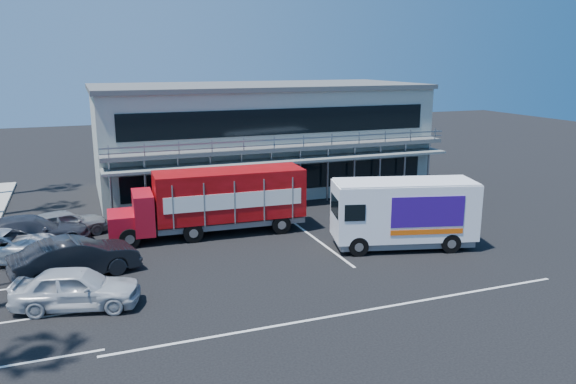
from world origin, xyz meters
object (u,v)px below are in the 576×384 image
object	(u,v)px
white_van	(404,212)
red_truck	(217,200)
parked_car_b	(76,258)
parked_car_a	(76,288)

from	to	relation	value
white_van	red_truck	bearing A→B (deg)	160.96
red_truck	parked_car_b	bearing A→B (deg)	-148.80
red_truck	parked_car_a	distance (m)	9.99
parked_car_a	parked_car_b	world-z (taller)	parked_car_b
parked_car_a	red_truck	bearing A→B (deg)	-30.07
white_van	parked_car_b	bearing A→B (deg)	-170.93
red_truck	parked_car_b	world-z (taller)	red_truck
red_truck	parked_car_a	size ratio (longest dim) A/B	2.21
red_truck	parked_car_b	size ratio (longest dim) A/B	1.97
parked_car_b	red_truck	bearing A→B (deg)	-75.33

